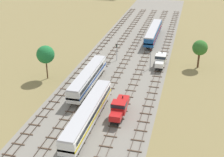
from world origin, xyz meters
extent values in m
plane|color=olive|center=(0.00, 56.00, 0.00)|extent=(480.00, 480.00, 0.00)
cube|color=gray|center=(0.00, 56.00, 0.00)|extent=(23.39, 176.00, 0.01)
cube|color=#47382D|center=(-10.41, 57.00, 0.22)|extent=(0.07, 126.00, 0.15)
cube|color=#47382D|center=(-8.98, 57.00, 0.22)|extent=(0.07, 126.00, 0.15)
cube|color=brown|center=(-9.70, 13.50, 0.07)|extent=(2.40, 0.22, 0.14)
cube|color=brown|center=(-9.70, 16.50, 0.07)|extent=(2.40, 0.22, 0.14)
cube|color=brown|center=(-9.70, 19.50, 0.07)|extent=(2.40, 0.22, 0.14)
cube|color=brown|center=(-9.70, 22.50, 0.07)|extent=(2.40, 0.22, 0.14)
cube|color=brown|center=(-9.70, 25.50, 0.07)|extent=(2.40, 0.22, 0.14)
cube|color=brown|center=(-9.70, 28.50, 0.07)|extent=(2.40, 0.22, 0.14)
cube|color=brown|center=(-9.70, 31.50, 0.07)|extent=(2.40, 0.22, 0.14)
cube|color=brown|center=(-9.70, 34.50, 0.07)|extent=(2.40, 0.22, 0.14)
cube|color=brown|center=(-9.70, 37.50, 0.07)|extent=(2.40, 0.22, 0.14)
cube|color=brown|center=(-9.70, 40.50, 0.07)|extent=(2.40, 0.22, 0.14)
cube|color=brown|center=(-9.70, 43.50, 0.07)|extent=(2.40, 0.22, 0.14)
cube|color=brown|center=(-9.70, 46.50, 0.07)|extent=(2.40, 0.22, 0.14)
cube|color=brown|center=(-9.70, 49.50, 0.07)|extent=(2.40, 0.22, 0.14)
cube|color=brown|center=(-9.70, 52.50, 0.07)|extent=(2.40, 0.22, 0.14)
cube|color=brown|center=(-9.70, 55.50, 0.07)|extent=(2.40, 0.22, 0.14)
cube|color=brown|center=(-9.70, 58.50, 0.07)|extent=(2.40, 0.22, 0.14)
cube|color=brown|center=(-9.70, 61.50, 0.07)|extent=(2.40, 0.22, 0.14)
cube|color=brown|center=(-9.70, 64.50, 0.07)|extent=(2.40, 0.22, 0.14)
cube|color=brown|center=(-9.70, 67.50, 0.07)|extent=(2.40, 0.22, 0.14)
cube|color=brown|center=(-9.70, 70.50, 0.07)|extent=(2.40, 0.22, 0.14)
cube|color=brown|center=(-9.70, 73.50, 0.07)|extent=(2.40, 0.22, 0.14)
cube|color=brown|center=(-9.70, 76.50, 0.07)|extent=(2.40, 0.22, 0.14)
cube|color=brown|center=(-9.70, 79.50, 0.07)|extent=(2.40, 0.22, 0.14)
cube|color=brown|center=(-9.70, 82.50, 0.07)|extent=(2.40, 0.22, 0.14)
cube|color=brown|center=(-9.70, 85.50, 0.07)|extent=(2.40, 0.22, 0.14)
cube|color=brown|center=(-9.70, 88.50, 0.07)|extent=(2.40, 0.22, 0.14)
cube|color=brown|center=(-9.70, 91.50, 0.07)|extent=(2.40, 0.22, 0.14)
cube|color=brown|center=(-9.70, 94.50, 0.07)|extent=(2.40, 0.22, 0.14)
cube|color=brown|center=(-9.70, 97.50, 0.07)|extent=(2.40, 0.22, 0.14)
cube|color=brown|center=(-9.70, 100.50, 0.07)|extent=(2.40, 0.22, 0.14)
cube|color=brown|center=(-9.70, 103.50, 0.07)|extent=(2.40, 0.22, 0.14)
cube|color=brown|center=(-9.70, 106.50, 0.07)|extent=(2.40, 0.22, 0.14)
cube|color=brown|center=(-9.70, 109.50, 0.07)|extent=(2.40, 0.22, 0.14)
cube|color=brown|center=(-9.70, 112.50, 0.07)|extent=(2.40, 0.22, 0.14)
cube|color=brown|center=(-9.70, 115.50, 0.07)|extent=(2.40, 0.22, 0.14)
cube|color=brown|center=(-9.70, 118.50, 0.07)|extent=(2.40, 0.22, 0.14)
cube|color=#47382D|center=(-5.57, 57.00, 0.22)|extent=(0.07, 126.00, 0.15)
cube|color=#47382D|center=(-4.13, 57.00, 0.22)|extent=(0.07, 126.00, 0.15)
cube|color=brown|center=(-4.85, 16.50, 0.07)|extent=(2.40, 0.22, 0.14)
cube|color=brown|center=(-4.85, 19.50, 0.07)|extent=(2.40, 0.22, 0.14)
cube|color=brown|center=(-4.85, 22.50, 0.07)|extent=(2.40, 0.22, 0.14)
cube|color=brown|center=(-4.85, 25.50, 0.07)|extent=(2.40, 0.22, 0.14)
cube|color=brown|center=(-4.85, 28.50, 0.07)|extent=(2.40, 0.22, 0.14)
cube|color=brown|center=(-4.85, 31.50, 0.07)|extent=(2.40, 0.22, 0.14)
cube|color=brown|center=(-4.85, 34.50, 0.07)|extent=(2.40, 0.22, 0.14)
cube|color=brown|center=(-4.85, 37.50, 0.07)|extent=(2.40, 0.22, 0.14)
cube|color=brown|center=(-4.85, 40.50, 0.07)|extent=(2.40, 0.22, 0.14)
cube|color=brown|center=(-4.85, 43.50, 0.07)|extent=(2.40, 0.22, 0.14)
cube|color=brown|center=(-4.85, 46.50, 0.07)|extent=(2.40, 0.22, 0.14)
cube|color=brown|center=(-4.85, 49.50, 0.07)|extent=(2.40, 0.22, 0.14)
cube|color=brown|center=(-4.85, 52.50, 0.07)|extent=(2.40, 0.22, 0.14)
cube|color=brown|center=(-4.85, 55.50, 0.07)|extent=(2.40, 0.22, 0.14)
cube|color=brown|center=(-4.85, 58.50, 0.07)|extent=(2.40, 0.22, 0.14)
cube|color=brown|center=(-4.85, 61.50, 0.07)|extent=(2.40, 0.22, 0.14)
cube|color=brown|center=(-4.85, 64.50, 0.07)|extent=(2.40, 0.22, 0.14)
cube|color=brown|center=(-4.85, 67.50, 0.07)|extent=(2.40, 0.22, 0.14)
cube|color=brown|center=(-4.85, 70.50, 0.07)|extent=(2.40, 0.22, 0.14)
cube|color=brown|center=(-4.85, 73.50, 0.07)|extent=(2.40, 0.22, 0.14)
cube|color=brown|center=(-4.85, 76.50, 0.07)|extent=(2.40, 0.22, 0.14)
cube|color=brown|center=(-4.85, 79.50, 0.07)|extent=(2.40, 0.22, 0.14)
cube|color=brown|center=(-4.85, 82.50, 0.07)|extent=(2.40, 0.22, 0.14)
cube|color=brown|center=(-4.85, 85.50, 0.07)|extent=(2.40, 0.22, 0.14)
cube|color=brown|center=(-4.85, 88.50, 0.07)|extent=(2.40, 0.22, 0.14)
cube|color=brown|center=(-4.85, 91.50, 0.07)|extent=(2.40, 0.22, 0.14)
cube|color=brown|center=(-4.85, 94.50, 0.07)|extent=(2.40, 0.22, 0.14)
cube|color=brown|center=(-4.85, 97.50, 0.07)|extent=(2.40, 0.22, 0.14)
cube|color=brown|center=(-4.85, 100.50, 0.07)|extent=(2.40, 0.22, 0.14)
cube|color=brown|center=(-4.85, 103.50, 0.07)|extent=(2.40, 0.22, 0.14)
cube|color=brown|center=(-4.85, 106.50, 0.07)|extent=(2.40, 0.22, 0.14)
cube|color=brown|center=(-4.85, 109.50, 0.07)|extent=(2.40, 0.22, 0.14)
cube|color=brown|center=(-4.85, 112.50, 0.07)|extent=(2.40, 0.22, 0.14)
cube|color=brown|center=(-4.85, 115.50, 0.07)|extent=(2.40, 0.22, 0.14)
cube|color=brown|center=(-4.85, 118.50, 0.07)|extent=(2.40, 0.22, 0.14)
cube|color=#47382D|center=(-0.72, 57.00, 0.22)|extent=(0.07, 126.00, 0.15)
cube|color=#47382D|center=(0.72, 57.00, 0.22)|extent=(0.07, 126.00, 0.15)
cube|color=brown|center=(0.00, 16.50, 0.07)|extent=(2.40, 0.22, 0.14)
cube|color=brown|center=(0.00, 19.50, 0.07)|extent=(2.40, 0.22, 0.14)
cube|color=brown|center=(0.00, 22.50, 0.07)|extent=(2.40, 0.22, 0.14)
cube|color=brown|center=(0.00, 25.50, 0.07)|extent=(2.40, 0.22, 0.14)
cube|color=brown|center=(0.00, 28.50, 0.07)|extent=(2.40, 0.22, 0.14)
cube|color=brown|center=(0.00, 31.50, 0.07)|extent=(2.40, 0.22, 0.14)
cube|color=brown|center=(0.00, 34.50, 0.07)|extent=(2.40, 0.22, 0.14)
cube|color=brown|center=(0.00, 37.50, 0.07)|extent=(2.40, 0.22, 0.14)
cube|color=brown|center=(0.00, 40.50, 0.07)|extent=(2.40, 0.22, 0.14)
cube|color=brown|center=(0.00, 43.50, 0.07)|extent=(2.40, 0.22, 0.14)
cube|color=brown|center=(0.00, 46.50, 0.07)|extent=(2.40, 0.22, 0.14)
cube|color=brown|center=(0.00, 49.50, 0.07)|extent=(2.40, 0.22, 0.14)
cube|color=brown|center=(0.00, 52.50, 0.07)|extent=(2.40, 0.22, 0.14)
cube|color=brown|center=(0.00, 55.50, 0.07)|extent=(2.40, 0.22, 0.14)
cube|color=brown|center=(0.00, 58.50, 0.07)|extent=(2.40, 0.22, 0.14)
cube|color=brown|center=(0.00, 61.50, 0.07)|extent=(2.40, 0.22, 0.14)
cube|color=brown|center=(0.00, 64.50, 0.07)|extent=(2.40, 0.22, 0.14)
cube|color=brown|center=(0.00, 67.50, 0.07)|extent=(2.40, 0.22, 0.14)
cube|color=brown|center=(0.00, 70.50, 0.07)|extent=(2.40, 0.22, 0.14)
cube|color=brown|center=(0.00, 73.50, 0.07)|extent=(2.40, 0.22, 0.14)
cube|color=brown|center=(0.00, 76.50, 0.07)|extent=(2.40, 0.22, 0.14)
cube|color=brown|center=(0.00, 79.50, 0.07)|extent=(2.40, 0.22, 0.14)
cube|color=brown|center=(0.00, 82.50, 0.07)|extent=(2.40, 0.22, 0.14)
cube|color=brown|center=(0.00, 85.50, 0.07)|extent=(2.40, 0.22, 0.14)
cube|color=brown|center=(0.00, 88.50, 0.07)|extent=(2.40, 0.22, 0.14)
cube|color=brown|center=(0.00, 91.50, 0.07)|extent=(2.40, 0.22, 0.14)
cube|color=brown|center=(0.00, 94.50, 0.07)|extent=(2.40, 0.22, 0.14)
cube|color=brown|center=(0.00, 97.50, 0.07)|extent=(2.40, 0.22, 0.14)
cube|color=brown|center=(0.00, 100.50, 0.07)|extent=(2.40, 0.22, 0.14)
cube|color=brown|center=(0.00, 103.50, 0.07)|extent=(2.40, 0.22, 0.14)
cube|color=brown|center=(0.00, 106.50, 0.07)|extent=(2.40, 0.22, 0.14)
cube|color=brown|center=(0.00, 109.50, 0.07)|extent=(2.40, 0.22, 0.14)
cube|color=brown|center=(0.00, 112.50, 0.07)|extent=(2.40, 0.22, 0.14)
cube|color=brown|center=(0.00, 115.50, 0.07)|extent=(2.40, 0.22, 0.14)
cube|color=brown|center=(0.00, 118.50, 0.07)|extent=(2.40, 0.22, 0.14)
cube|color=#47382D|center=(4.13, 57.00, 0.22)|extent=(0.07, 126.00, 0.15)
cube|color=#47382D|center=(5.57, 57.00, 0.22)|extent=(0.07, 126.00, 0.15)
cube|color=brown|center=(4.85, 19.50, 0.07)|extent=(2.40, 0.22, 0.14)
cube|color=brown|center=(4.85, 22.50, 0.07)|extent=(2.40, 0.22, 0.14)
cube|color=brown|center=(4.85, 25.50, 0.07)|extent=(2.40, 0.22, 0.14)
cube|color=brown|center=(4.85, 28.50, 0.07)|extent=(2.40, 0.22, 0.14)
cube|color=brown|center=(4.85, 31.50, 0.07)|extent=(2.40, 0.22, 0.14)
cube|color=brown|center=(4.85, 34.50, 0.07)|extent=(2.40, 0.22, 0.14)
cube|color=brown|center=(4.85, 37.50, 0.07)|extent=(2.40, 0.22, 0.14)
cube|color=brown|center=(4.85, 40.50, 0.07)|extent=(2.40, 0.22, 0.14)
cube|color=brown|center=(4.85, 43.50, 0.07)|extent=(2.40, 0.22, 0.14)
cube|color=brown|center=(4.85, 46.50, 0.07)|extent=(2.40, 0.22, 0.14)
cube|color=brown|center=(4.85, 49.50, 0.07)|extent=(2.40, 0.22, 0.14)
cube|color=brown|center=(4.85, 52.50, 0.07)|extent=(2.40, 0.22, 0.14)
cube|color=brown|center=(4.85, 55.50, 0.07)|extent=(2.40, 0.22, 0.14)
cube|color=brown|center=(4.85, 58.50, 0.07)|extent=(2.40, 0.22, 0.14)
cube|color=brown|center=(4.85, 61.50, 0.07)|extent=(2.40, 0.22, 0.14)
cube|color=brown|center=(4.85, 64.50, 0.07)|extent=(2.40, 0.22, 0.14)
cube|color=brown|center=(4.85, 67.50, 0.07)|extent=(2.40, 0.22, 0.14)
cube|color=brown|center=(4.85, 70.50, 0.07)|extent=(2.40, 0.22, 0.14)
cube|color=brown|center=(4.85, 73.50, 0.07)|extent=(2.40, 0.22, 0.14)
cube|color=brown|center=(4.85, 76.50, 0.07)|extent=(2.40, 0.22, 0.14)
cube|color=brown|center=(4.85, 79.50, 0.07)|extent=(2.40, 0.22, 0.14)
cube|color=brown|center=(4.85, 82.50, 0.07)|extent=(2.40, 0.22, 0.14)
cube|color=brown|center=(4.85, 85.50, 0.07)|extent=(2.40, 0.22, 0.14)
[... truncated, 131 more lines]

